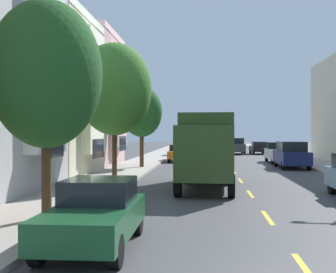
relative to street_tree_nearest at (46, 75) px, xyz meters
name	(u,v)px	position (x,y,z in m)	size (l,w,h in m)	color
ground_plane	(228,163)	(6.40, 24.31, -4.23)	(160.00, 160.00, 0.00)	#424244
sidewalk_left	(140,164)	(-0.70, 22.31, -4.16)	(3.20, 120.00, 0.14)	#A39E93
sidewalk_right	(321,165)	(13.50, 22.31, -4.16)	(3.20, 120.00, 0.14)	#A39E93
lane_centerline_dashes	(232,169)	(6.40, 18.81, -4.23)	(0.14, 47.20, 0.01)	yellow
townhouse_third_cream	(8,99)	(-7.24, 12.80, 0.36)	(10.70, 7.29, 9.59)	beige
townhouse_fourth_rose	(50,102)	(-7.42, 20.29, 0.68)	(11.05, 7.29, 10.22)	#CC9E9E
street_tree_nearest	(46,75)	(0.00, 0.00, 0.00)	(3.18, 3.18, 6.22)	#47331E
street_tree_second	(114,89)	(0.00, 9.19, 0.50)	(3.72, 3.72, 6.91)	#47331E
street_tree_third	(142,112)	(0.00, 18.38, -0.18)	(2.92, 2.92, 5.73)	#47331E
delivery_box_truck	(207,146)	(4.61, 8.38, -2.29)	(2.68, 7.78, 3.44)	#2D471E
parked_wagon_champagne	(186,146)	(1.91, 45.79, -3.43)	(1.87, 4.72, 1.50)	tan
parked_suv_teal	(182,147)	(1.95, 35.17, -3.25)	(2.05, 4.84, 1.93)	#195B60
parked_hatchback_orange	(178,153)	(2.13, 26.10, -3.48)	(1.84, 4.04, 1.50)	orange
parked_suv_navy	(291,155)	(10.73, 19.75, -3.25)	(1.99, 4.82, 1.93)	navy
parked_hatchback_forest	(95,214)	(2.06, -2.42, -3.48)	(1.77, 4.01, 1.50)	#194C28
parked_hatchback_black	(258,148)	(10.87, 40.11, -3.48)	(1.85, 4.05, 1.50)	black
parked_pickup_white	(280,153)	(10.85, 25.35, -3.41)	(2.05, 5.32, 1.73)	silver
moving_charcoal_sedan	(236,146)	(8.20, 40.13, -3.25)	(1.95, 4.80, 1.93)	#333338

